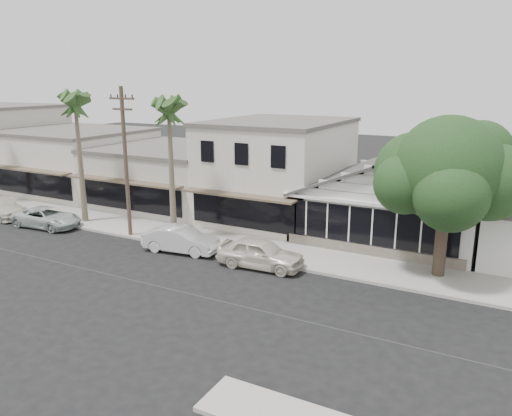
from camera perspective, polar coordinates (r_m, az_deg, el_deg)
The scene contains 13 objects.
ground at distance 22.47m, azimuth -5.71°, elevation -10.18°, with size 140.00×140.00×0.00m, color black.
sidewalk_north at distance 32.02m, azimuth -10.96°, elevation -2.65°, with size 90.00×3.50×0.15m, color #9E9991.
corner_shop at distance 30.82m, azimuth 15.21°, elevation 1.33°, with size 10.40×8.60×5.10m.
row_building_near at distance 34.22m, azimuth 2.54°, elevation 4.18°, with size 8.00×10.00×6.50m, color silver.
row_building_midnear at distance 39.10m, azimuth -9.48°, elevation 3.57°, with size 10.00×10.00×4.20m, color beige.
row_building_midfar at distance 46.12m, azimuth -19.97°, elevation 5.04°, with size 11.00×10.00×5.00m, color silver.
utility_pole at distance 30.48m, azimuth -14.68°, elevation 5.39°, with size 1.80×0.24×9.00m.
car_0 at distance 25.52m, azimuth 0.50°, elevation -5.18°, with size 1.81×4.50×1.53m, color beige.
car_1 at distance 28.10m, azimuth -8.56°, elevation -3.61°, with size 1.50×4.31×1.42m, color silver.
car_2 at distance 35.21m, azimuth -22.77°, elevation -1.00°, with size 2.15×4.66×1.29m, color #AFBCB7.
shade_tree at distance 24.93m, azimuth 20.98°, elevation 3.83°, with size 7.06×6.38×7.83m.
palm_east at distance 28.92m, azimuth -9.93°, elevation 10.88°, with size 3.01×3.01×8.91m.
palm_mid at distance 34.29m, azimuth -19.96°, elevation 11.07°, with size 3.17×3.17×9.11m.
Camera 1 is at (11.51, -16.89, 9.33)m, focal length 35.00 mm.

